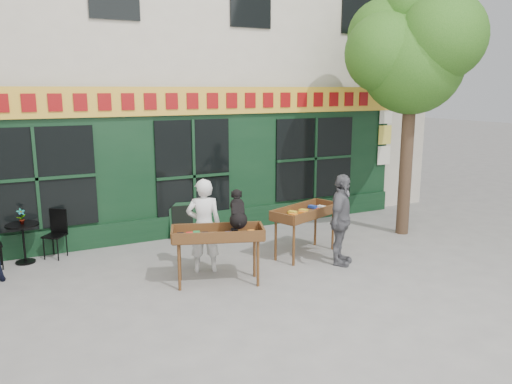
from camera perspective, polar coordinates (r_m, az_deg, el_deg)
ground at (r=9.44m, az=-2.14°, el=-8.47°), size 80.00×80.00×0.00m
building at (r=14.61m, az=-12.61°, el=18.21°), size 14.00×7.26×10.00m
street_tree at (r=11.65m, az=17.45°, el=15.39°), size 3.05×2.90×5.60m
book_cart_center at (r=8.41m, az=-4.39°, el=-5.14°), size 1.62×1.07×0.99m
dog at (r=8.37m, az=-2.09°, el=-1.87°), size 0.52×0.68×0.60m
woman at (r=8.98m, az=-5.98°, el=-3.86°), size 0.72×0.59×1.71m
book_cart_right at (r=9.87m, az=5.69°, el=-2.61°), size 1.62×1.12×0.99m
man_right at (r=9.43m, az=9.68°, el=-3.17°), size 1.04×0.98×1.72m
bistro_table at (r=10.41m, az=-25.07°, el=-4.51°), size 0.60×0.60×0.76m
bistro_chair_right at (r=10.55m, az=-21.81°, el=-3.96°), size 0.51×0.51×0.95m
potted_plant at (r=10.32m, az=-25.25°, el=-2.53°), size 0.19×0.16×0.30m
chalkboard at (r=11.16m, az=-8.41°, el=-3.24°), size 0.58×0.29×0.79m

